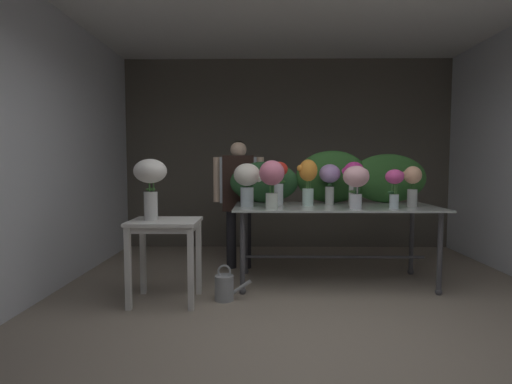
{
  "coord_description": "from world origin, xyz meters",
  "views": [
    {
      "loc": [
        -0.39,
        -2.66,
        1.29
      ],
      "look_at": [
        -0.45,
        1.26,
        1.02
      ],
      "focal_mm": 28.05,
      "sensor_mm": 36.0,
      "label": 1
    }
  ],
  "objects": [
    {
      "name": "ground_plane",
      "position": [
        0.0,
        1.79,
        0.0
      ],
      "size": [
        7.89,
        7.89,
        0.0
      ],
      "primitive_type": "plane",
      "color": "gray"
    },
    {
      "name": "wall_back",
      "position": [
        0.0,
        3.59,
        1.44
      ],
      "size": [
        5.1,
        0.12,
        2.89
      ],
      "primitive_type": "cube",
      "color": "#5B564C",
      "rests_on": "ground"
    },
    {
      "name": "wall_left",
      "position": [
        -2.55,
        1.79,
        1.44
      ],
      "size": [
        0.12,
        3.71,
        2.89
      ],
      "primitive_type": "cube",
      "color": "silver",
      "rests_on": "ground"
    },
    {
      "name": "ceiling_slab",
      "position": [
        0.0,
        1.79,
        2.95
      ],
      "size": [
        5.22,
        3.71,
        0.12
      ],
      "primitive_type": "cube",
      "color": "silver",
      "rests_on": "wall_back"
    },
    {
      "name": "display_table_glass",
      "position": [
        0.39,
        1.61,
        0.73
      ],
      "size": [
        2.14,
        0.94,
        0.85
      ],
      "color": "silver",
      "rests_on": "ground"
    },
    {
      "name": "side_table_white",
      "position": [
        -1.29,
        1.01,
        0.65
      ],
      "size": [
        0.63,
        0.53,
        0.77
      ],
      "color": "white",
      "rests_on": "ground"
    },
    {
      "name": "florist",
      "position": [
        -0.68,
        2.24,
        0.98
      ],
      "size": [
        0.62,
        0.24,
        1.58
      ],
      "color": "#232328",
      "rests_on": "ground"
    },
    {
      "name": "foliage_backdrop",
      "position": [
        0.47,
        1.96,
        1.13
      ],
      "size": [
        2.26,
        0.3,
        0.6
      ],
      "color": "#28562D",
      "rests_on": "display_table_glass"
    },
    {
      "name": "vase_sunset_lilies",
      "position": [
        0.1,
        1.62,
        1.14
      ],
      "size": [
        0.22,
        0.2,
        0.5
      ],
      "color": "silver",
      "rests_on": "display_table_glass"
    },
    {
      "name": "vase_fuchsia_roses",
      "position": [
        0.94,
        1.36,
        1.1
      ],
      "size": [
        0.18,
        0.18,
        0.39
      ],
      "color": "silver",
      "rests_on": "display_table_glass"
    },
    {
      "name": "vase_rosy_ranunculus",
      "position": [
        -0.29,
        1.3,
        1.16
      ],
      "size": [
        0.25,
        0.25,
        0.48
      ],
      "color": "silver",
      "rests_on": "display_table_glass"
    },
    {
      "name": "vase_magenta_snapdragons",
      "position": [
        0.58,
        1.6,
        1.15
      ],
      "size": [
        0.24,
        0.22,
        0.47
      ],
      "color": "silver",
      "rests_on": "display_table_glass"
    },
    {
      "name": "vase_ivory_stock",
      "position": [
        -0.54,
        1.52,
        1.13
      ],
      "size": [
        0.3,
        0.28,
        0.45
      ],
      "color": "silver",
      "rests_on": "display_table_glass"
    },
    {
      "name": "vase_lilac_carnations",
      "position": [
        0.36,
        1.74,
        1.14
      ],
      "size": [
        0.23,
        0.23,
        0.44
      ],
      "color": "silver",
      "rests_on": "display_table_glass"
    },
    {
      "name": "vase_peach_dahlias",
      "position": [
        1.18,
        1.53,
        1.1
      ],
      "size": [
        0.19,
        0.18,
        0.42
      ],
      "color": "silver",
      "rests_on": "display_table_glass"
    },
    {
      "name": "vase_blush_hydrangea",
      "position": [
        0.55,
        1.31,
        1.13
      ],
      "size": [
        0.26,
        0.26,
        0.43
      ],
      "color": "silver",
      "rests_on": "display_table_glass"
    },
    {
      "name": "vase_scarlet_anemones",
      "position": [
        -0.21,
        1.67,
        1.14
      ],
      "size": [
        0.2,
        0.2,
        0.47
      ],
      "color": "silver",
      "rests_on": "display_table_glass"
    },
    {
      "name": "vase_white_roses_tall",
      "position": [
        -1.42,
        1.01,
        1.15
      ],
      "size": [
        0.3,
        0.3,
        0.57
      ],
      "color": "silver",
      "rests_on": "side_table_white"
    },
    {
      "name": "watering_can",
      "position": [
        -0.74,
        1.05,
        0.13
      ],
      "size": [
        0.35,
        0.18,
        0.34
      ],
      "color": "#999EA3",
      "rests_on": "ground"
    }
  ]
}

